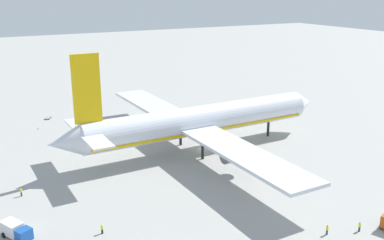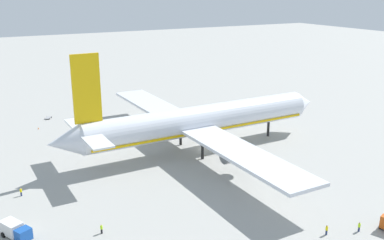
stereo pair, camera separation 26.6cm
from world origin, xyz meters
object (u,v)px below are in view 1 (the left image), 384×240
Objects in this scene: airliner at (197,121)px; baggage_cart_0 at (48,118)px; ground_worker_4 at (21,192)px; ground_worker_0 at (102,229)px; service_truck_2 at (16,230)px; ground_worker_5 at (360,227)px; ground_worker_1 at (327,230)px; traffic_cone_0 at (38,128)px.

baggage_cart_0 is (-27.27, 46.31, -7.38)m from airliner.
ground_worker_0 is at bearing -65.11° from ground_worker_4.
service_truck_2 is 2.10× the size of baggage_cart_0.
ground_worker_0 is at bearing -94.46° from baggage_cart_0.
service_truck_2 is 56.72m from ground_worker_5.
service_truck_2 reaches higher than baggage_cart_0.
ground_worker_5 is (32.37, -92.68, 0.59)m from baggage_cart_0.
ground_worker_5 is (47.71, -40.83, -0.01)m from ground_worker_4.
airliner reaches higher than ground_worker_0.
service_truck_2 is at bearing -155.26° from airliner.
airliner is at bearing 24.74° from service_truck_2.
baggage_cart_0 is 1.77× the size of ground_worker_1.
ground_worker_1 reaches higher than baggage_cart_0.
ground_worker_0 is 0.98× the size of ground_worker_4.
traffic_cone_0 is at bearing 113.99° from ground_worker_5.
ground_worker_1 is (32.50, -18.14, 0.05)m from ground_worker_0.
ground_worker_0 is (12.71, -5.36, -0.62)m from service_truck_2.
airliner is 54.25m from baggage_cart_0.
service_truck_2 is 3.85× the size of ground_worker_5.
ground_worker_5 is at bearing -83.72° from airliner.
ground_worker_1 is at bearing -90.56° from airliner.
baggage_cart_0 is at bearing 74.74° from service_truck_2.
ground_worker_4 is at bearing -106.48° from baggage_cart_0.
ground_worker_0 is 3.02× the size of traffic_cone_0.
traffic_cone_0 is at bearing 111.16° from ground_worker_1.
service_truck_2 is at bearing 152.53° from ground_worker_1.
traffic_cone_0 is at bearing 89.06° from ground_worker_0.
ground_worker_1 reaches higher than ground_worker_5.
airliner is at bearing 89.44° from ground_worker_1.
ground_worker_0 is at bearing 152.28° from ground_worker_5.
ground_worker_1 is at bearing 161.63° from ground_worker_5.
ground_worker_5 is 3.06× the size of traffic_cone_0.
ground_worker_1 is at bearing -42.76° from ground_worker_4.
ground_worker_4 is (-9.67, 20.85, 0.02)m from ground_worker_0.
ground_worker_5 is (5.54, -1.84, -0.03)m from ground_worker_1.
ground_worker_1 is 57.43m from ground_worker_4.
service_truck_2 is at bearing 153.46° from ground_worker_5.
ground_worker_4 reaches higher than ground_worker_0.
service_truck_2 reaches higher than ground_worker_1.
traffic_cone_0 reaches higher than baggage_cart_0.
baggage_cart_0 is (18.37, 67.34, -1.19)m from service_truck_2.
baggage_cart_0 is at bearing 120.49° from airliner.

